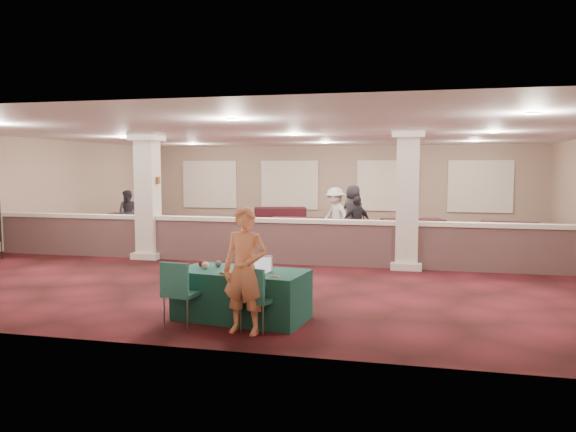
% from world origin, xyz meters
% --- Properties ---
extents(ground, '(16.00, 16.00, 0.00)m').
position_xyz_m(ground, '(0.00, 0.00, 0.00)').
color(ground, '#4E131B').
rests_on(ground, ground).
extents(wall_back, '(16.00, 0.04, 3.20)m').
position_xyz_m(wall_back, '(0.00, 8.00, 1.60)').
color(wall_back, gray).
rests_on(wall_back, ground).
extents(wall_front, '(16.00, 0.04, 3.20)m').
position_xyz_m(wall_front, '(0.00, -8.00, 1.60)').
color(wall_front, gray).
rests_on(wall_front, ground).
extents(wall_left, '(0.04, 16.00, 3.20)m').
position_xyz_m(wall_left, '(-8.00, 0.00, 1.60)').
color(wall_left, gray).
rests_on(wall_left, ground).
extents(ceiling, '(16.00, 16.00, 0.02)m').
position_xyz_m(ceiling, '(0.00, 0.00, 3.20)').
color(ceiling, silver).
rests_on(ceiling, wall_back).
extents(partition_wall, '(15.60, 0.28, 1.10)m').
position_xyz_m(partition_wall, '(0.00, -1.50, 0.57)').
color(partition_wall, brown).
rests_on(partition_wall, ground).
extents(column_left, '(0.72, 0.72, 3.20)m').
position_xyz_m(column_left, '(-3.50, -1.50, 1.64)').
color(column_left, silver).
rests_on(column_left, ground).
extents(column_right, '(0.72, 0.72, 3.20)m').
position_xyz_m(column_right, '(3.00, -1.50, 1.64)').
color(column_right, silver).
rests_on(column_right, ground).
extents(sconce_left, '(0.12, 0.12, 0.18)m').
position_xyz_m(sconce_left, '(-3.78, -1.50, 2.00)').
color(sconce_left, brown).
rests_on(sconce_left, column_left).
extents(sconce_right, '(0.12, 0.12, 0.18)m').
position_xyz_m(sconce_right, '(-3.22, -1.50, 2.00)').
color(sconce_right, brown).
rests_on(sconce_right, column_left).
extents(near_table, '(2.09, 1.24, 0.76)m').
position_xyz_m(near_table, '(0.64, -6.50, 0.38)').
color(near_table, '#103D37').
rests_on(near_table, ground).
extents(conf_chair_main, '(0.59, 0.59, 0.93)m').
position_xyz_m(conf_chair_main, '(1.04, -7.08, 0.55)').
color(conf_chair_main, '#1F585C').
rests_on(conf_chair_main, ground).
extents(conf_chair_side, '(0.55, 0.55, 0.97)m').
position_xyz_m(conf_chair_side, '(-0.13, -7.09, 0.57)').
color(conf_chair_side, '#1F585C').
rests_on(conf_chair_side, ground).
extents(woman, '(0.70, 0.51, 1.79)m').
position_xyz_m(woman, '(0.92, -7.20, 0.90)').
color(woman, tan).
rests_on(woman, ground).
extents(far_table_front_left, '(1.92, 1.20, 0.72)m').
position_xyz_m(far_table_front_left, '(-5.61, 2.54, 0.36)').
color(far_table_front_left, black).
rests_on(far_table_front_left, ground).
extents(far_table_front_center, '(1.81, 0.99, 0.71)m').
position_xyz_m(far_table_front_center, '(-0.53, 2.94, 0.36)').
color(far_table_front_center, black).
rests_on(far_table_front_center, ground).
extents(far_table_front_right, '(2.01, 1.40, 0.74)m').
position_xyz_m(far_table_front_right, '(3.07, 3.00, 0.37)').
color(far_table_front_right, black).
rests_on(far_table_front_right, ground).
extents(far_table_back_left, '(1.87, 1.13, 0.72)m').
position_xyz_m(far_table_back_left, '(-6.50, 3.20, 0.36)').
color(far_table_back_left, black).
rests_on(far_table_back_left, ground).
extents(far_table_back_center, '(2.15, 1.47, 0.79)m').
position_xyz_m(far_table_back_center, '(-1.94, 6.13, 0.40)').
color(far_table_back_center, black).
rests_on(far_table_back_center, ground).
extents(far_table_back_right, '(1.80, 1.09, 0.69)m').
position_xyz_m(far_table_back_right, '(5.91, 3.21, 0.34)').
color(far_table_back_right, black).
rests_on(far_table_back_right, ground).
extents(attendee_a, '(0.79, 0.51, 1.54)m').
position_xyz_m(attendee_a, '(-6.50, 2.86, 0.77)').
color(attendee_a, black).
rests_on(attendee_a, ground).
extents(attendee_b, '(1.15, 1.12, 1.72)m').
position_xyz_m(attendee_b, '(0.78, 2.18, 0.86)').
color(attendee_b, '#BBBBB7').
rests_on(attendee_b, ground).
extents(attendee_c, '(0.97, 0.83, 1.51)m').
position_xyz_m(attendee_c, '(1.50, 1.50, 0.75)').
color(attendee_c, black).
rests_on(attendee_c, ground).
extents(attendee_d, '(0.98, 0.80, 1.75)m').
position_xyz_m(attendee_d, '(1.12, 3.88, 0.88)').
color(attendee_d, black).
rests_on(attendee_d, ground).
extents(laptop_base, '(0.37, 0.28, 0.02)m').
position_xyz_m(laptop_base, '(0.94, -6.59, 0.77)').
color(laptop_base, silver).
rests_on(laptop_base, near_table).
extents(laptop_screen, '(0.34, 0.06, 0.23)m').
position_xyz_m(laptop_screen, '(0.96, -6.48, 0.89)').
color(laptop_screen, silver).
rests_on(laptop_screen, near_table).
extents(screen_glow, '(0.31, 0.05, 0.20)m').
position_xyz_m(screen_glow, '(0.96, -6.48, 0.88)').
color(screen_glow, '#AEB8D1').
rests_on(screen_glow, near_table).
extents(knitting, '(0.45, 0.37, 0.03)m').
position_xyz_m(knitting, '(0.66, -6.76, 0.77)').
color(knitting, '#AD451B').
rests_on(knitting, near_table).
extents(yarn_cream, '(0.11, 0.11, 0.11)m').
position_xyz_m(yarn_cream, '(0.06, -6.53, 0.82)').
color(yarn_cream, beige).
rests_on(yarn_cream, near_table).
extents(yarn_red, '(0.10, 0.10, 0.10)m').
position_xyz_m(yarn_red, '(-0.08, -6.35, 0.81)').
color(yarn_red, '#5A121E').
rests_on(yarn_red, near_table).
extents(yarn_grey, '(0.11, 0.11, 0.11)m').
position_xyz_m(yarn_grey, '(0.19, -6.31, 0.81)').
color(yarn_grey, '#535358').
rests_on(yarn_grey, near_table).
extents(scissors, '(0.13, 0.05, 0.01)m').
position_xyz_m(scissors, '(1.27, -6.88, 0.77)').
color(scissors, red).
rests_on(scissors, near_table).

